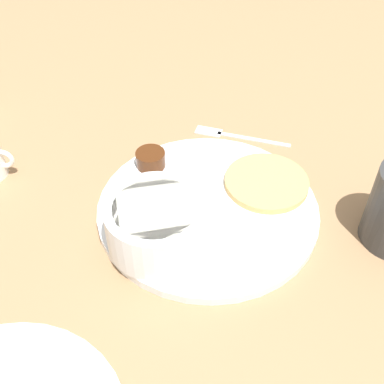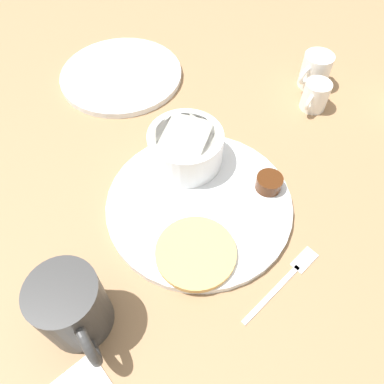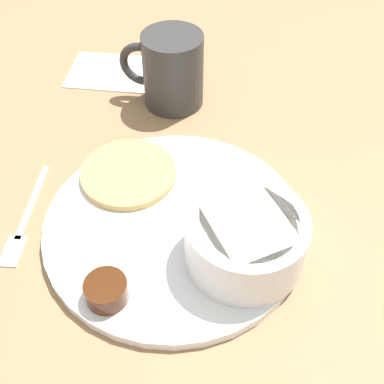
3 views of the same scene
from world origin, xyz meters
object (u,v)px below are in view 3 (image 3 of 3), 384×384
(plate, at_px, (174,225))
(coffee_mug, at_px, (171,70))
(bowl, at_px, (245,238))
(fork, at_px, (23,224))

(plate, relative_size, coffee_mug, 2.44)
(bowl, xyz_separation_m, coffee_mug, (0.07, -0.28, 0.01))
(bowl, height_order, coffee_mug, coffee_mug)
(plate, xyz_separation_m, fork, (0.17, -0.01, -0.00))
(plate, bearing_deg, coffee_mug, -89.22)
(bowl, distance_m, coffee_mug, 0.29)
(plate, bearing_deg, bowl, 145.23)
(plate, height_order, fork, plate)
(plate, height_order, bowl, bowl)
(bowl, distance_m, fork, 0.25)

